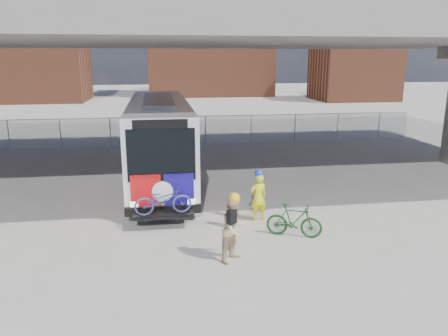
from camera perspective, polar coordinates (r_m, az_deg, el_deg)
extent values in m
plane|color=#9E9991|center=(16.83, -1.17, -4.64)|extent=(160.00, 160.00, 0.00)
cube|color=silver|center=(20.41, -8.42, 4.21)|extent=(2.55, 12.00, 3.20)
cube|color=black|center=(20.81, -8.50, 6.18)|extent=(2.61, 11.00, 1.28)
cube|color=black|center=(14.50, -8.21, 1.72)|extent=(2.24, 0.12, 1.76)
cube|color=black|center=(14.31, -8.35, 5.72)|extent=(1.78, 0.12, 0.30)
cube|color=black|center=(14.92, -7.95, -5.45)|extent=(2.55, 0.20, 0.30)
cube|color=#B80E11|center=(14.75, -10.17, -3.11)|extent=(1.00, 0.08, 1.20)
cube|color=navy|center=(14.76, -5.90, -2.94)|extent=(1.00, 0.08, 1.20)
cylinder|color=silver|center=(14.72, -8.03, -3.05)|extent=(0.70, 0.06, 0.70)
cube|color=gray|center=(20.20, -8.59, 8.88)|extent=(1.28, 7.20, 0.14)
cube|color=black|center=(14.45, -7.91, -6.11)|extent=(2.00, 0.70, 0.06)
cylinder|color=black|center=(16.50, -12.08, -3.52)|extent=(0.30, 1.00, 1.00)
cylinder|color=black|center=(16.51, -4.05, -3.22)|extent=(0.30, 1.00, 1.00)
cylinder|color=black|center=(24.83, -11.08, 2.45)|extent=(0.30, 1.00, 1.00)
cylinder|color=black|center=(24.84, -5.75, 2.65)|extent=(0.30, 1.00, 1.00)
cube|color=#B80E11|center=(16.87, -12.63, -0.33)|extent=(0.06, 2.60, 1.70)
cube|color=navy|center=(18.42, -12.33, 0.89)|extent=(0.06, 1.40, 1.70)
cube|color=#B80E11|center=(16.89, -3.76, 0.00)|extent=(0.06, 2.60, 1.70)
cube|color=navy|center=(18.44, -4.21, 1.20)|extent=(0.06, 1.40, 1.70)
imported|color=#3C4484|center=(14.28, -7.98, -4.16)|extent=(1.91, 0.83, 0.97)
cube|color=#605E59|center=(19.95, -2.89, 17.95)|extent=(40.00, 16.00, 1.50)
cube|color=#605E59|center=(20.02, -2.92, 20.24)|extent=(40.00, 0.60, 0.80)
cylinder|color=gray|center=(28.76, -20.59, 4.20)|extent=(0.06, 0.06, 1.80)
cylinder|color=gray|center=(28.22, -12.60, 4.58)|extent=(0.06, 0.06, 1.80)
cylinder|color=gray|center=(28.23, -4.45, 4.89)|extent=(0.06, 0.06, 1.80)
cylinder|color=gray|center=(28.81, 3.53, 5.09)|extent=(0.06, 0.06, 1.80)
cylinder|color=gray|center=(29.91, 11.07, 5.19)|extent=(0.06, 0.06, 1.80)
cylinder|color=gray|center=(31.49, 17.97, 5.20)|extent=(0.06, 0.06, 1.80)
plane|color=gray|center=(28.23, -4.45, 4.89)|extent=(30.00, 0.00, 30.00)
cube|color=gray|center=(28.10, -4.49, 6.74)|extent=(30.00, 0.05, 0.04)
cube|color=brown|center=(62.84, -24.09, 12.56)|extent=(14.00, 10.00, 10.00)
cube|color=brown|center=(68.28, -2.08, 14.61)|extent=(18.00, 12.00, 12.00)
cube|color=brown|center=(61.61, 16.63, 12.24)|extent=(10.00, 8.00, 8.00)
cylinder|color=brown|center=(72.95, 4.22, 19.66)|extent=(2.20, 2.20, 25.00)
cylinder|color=silver|center=(14.38, 1.19, -6.01)|extent=(0.28, 0.28, 0.92)
sphere|color=silver|center=(14.23, 1.19, -4.27)|extent=(0.28, 0.28, 0.28)
imported|color=#D1D716|center=(14.94, 4.51, -3.83)|extent=(0.67, 0.51, 1.64)
sphere|color=#1830D2|center=(14.70, 4.57, -0.72)|extent=(0.28, 0.28, 0.28)
imported|color=tan|center=(11.99, 1.36, -8.05)|extent=(1.09, 1.08, 1.77)
sphere|color=gold|center=(11.68, 1.38, -3.93)|extent=(0.31, 0.31, 0.31)
cube|color=black|center=(11.68, 1.00, -6.37)|extent=(0.31, 0.31, 0.40)
imported|color=#16461B|center=(13.81, 9.15, -6.80)|extent=(1.79, 1.16, 1.04)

